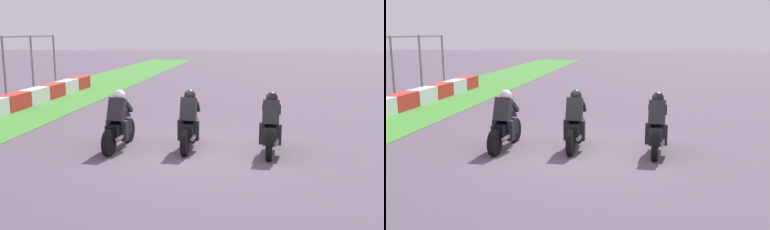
{
  "view_description": "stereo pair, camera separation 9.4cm",
  "coord_description": "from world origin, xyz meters",
  "views": [
    {
      "loc": [
        -10.43,
        -1.47,
        2.95
      ],
      "look_at": [
        0.14,
        0.0,
        0.9
      ],
      "focal_mm": 40.26,
      "sensor_mm": 36.0,
      "label": 1
    },
    {
      "loc": [
        -10.42,
        -1.57,
        2.95
      ],
      "look_at": [
        0.14,
        0.0,
        0.9
      ],
      "focal_mm": 40.26,
      "sensor_mm": 36.0,
      "label": 2
    }
  ],
  "objects": [
    {
      "name": "ground_plane",
      "position": [
        0.0,
        0.0,
        0.0
      ],
      "size": [
        120.0,
        120.0,
        0.0
      ],
      "primitive_type": "plane",
      "color": "#534654"
    },
    {
      "name": "rider_lane_a",
      "position": [
        0.14,
        -1.97,
        0.62
      ],
      "size": [
        2.04,
        0.55,
        1.51
      ],
      "rotation": [
        0.0,
        0.0,
        -0.07
      ],
      "color": "black",
      "rests_on": "ground_plane"
    },
    {
      "name": "rider_lane_b",
      "position": [
        0.27,
        0.09,
        0.62
      ],
      "size": [
        2.04,
        0.54,
        1.51
      ],
      "rotation": [
        0.0,
        0.0,
        -0.01
      ],
      "color": "black",
      "rests_on": "ground_plane"
    },
    {
      "name": "rider_lane_c",
      "position": [
        -0.01,
        1.88,
        0.62
      ],
      "size": [
        2.04,
        0.55,
        1.51
      ],
      "rotation": [
        0.0,
        0.0,
        -0.06
      ],
      "color": "black",
      "rests_on": "ground_plane"
    }
  ]
}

